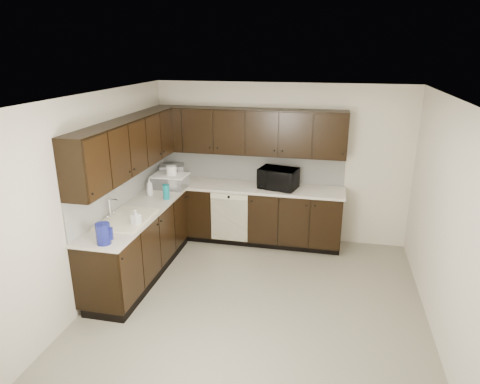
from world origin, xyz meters
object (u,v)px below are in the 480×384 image
at_px(blue_pitcher, 103,234).
at_px(microwave, 278,178).
at_px(toaster_oven, 172,172).
at_px(storage_bin, 170,181).
at_px(sink, 127,224).

bearing_deg(blue_pitcher, microwave, 46.45).
bearing_deg(toaster_oven, microwave, -21.60).
bearing_deg(storage_bin, sink, -92.72).
height_order(toaster_oven, blue_pitcher, toaster_oven).
height_order(sink, microwave, microwave).
distance_m(microwave, storage_bin, 1.66).
bearing_deg(storage_bin, toaster_oven, 107.56).
xyz_separation_m(microwave, toaster_oven, (-1.76, 0.10, -0.04)).
bearing_deg(toaster_oven, storage_bin, -90.70).
bearing_deg(blue_pitcher, toaster_oven, 84.15).
height_order(toaster_oven, storage_bin, toaster_oven).
bearing_deg(storage_bin, microwave, 11.11).
relative_size(microwave, storage_bin, 1.13).
bearing_deg(microwave, blue_pitcher, -111.45).
bearing_deg(toaster_oven, blue_pitcher, -104.75).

